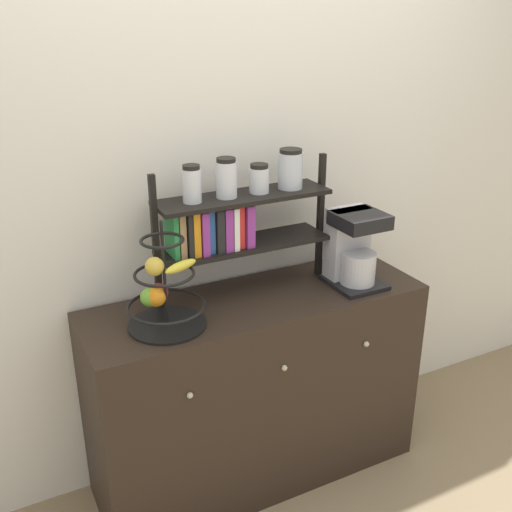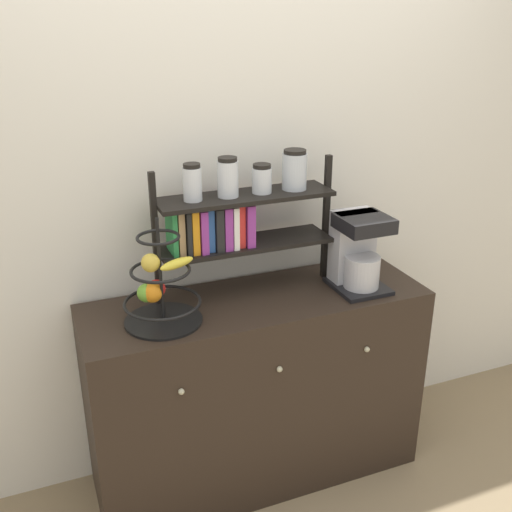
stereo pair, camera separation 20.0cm
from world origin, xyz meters
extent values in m
plane|color=#847051|center=(0.00, 0.00, 0.00)|extent=(12.00, 12.00, 0.00)
cube|color=silver|center=(0.00, 0.51, 1.30)|extent=(7.00, 0.05, 2.60)
cube|color=black|center=(0.00, 0.23, 0.45)|extent=(1.44, 0.47, 0.89)
sphere|color=#B2AD8C|center=(-0.40, -0.01, 0.70)|extent=(0.02, 0.02, 0.02)
sphere|color=#B2AD8C|center=(0.00, -0.01, 0.70)|extent=(0.02, 0.02, 0.02)
sphere|color=#B2AD8C|center=(0.40, -0.01, 0.70)|extent=(0.02, 0.02, 0.02)
cube|color=black|center=(0.44, 0.17, 0.90)|extent=(0.21, 0.24, 0.02)
cube|color=#B7B7BC|center=(0.44, 0.23, 1.07)|extent=(0.18, 0.10, 0.31)
cylinder|color=#B7B7BC|center=(0.44, 0.15, 0.98)|extent=(0.15, 0.15, 0.14)
cube|color=black|center=(0.44, 0.16, 1.19)|extent=(0.20, 0.19, 0.06)
cylinder|color=black|center=(-0.40, 0.19, 0.90)|extent=(0.30, 0.30, 0.01)
cylinder|color=black|center=(-0.40, 0.19, 1.11)|extent=(0.01, 0.01, 0.41)
torus|color=black|center=(-0.40, 0.19, 0.98)|extent=(0.29, 0.29, 0.01)
torus|color=black|center=(-0.40, 0.19, 1.11)|extent=(0.23, 0.23, 0.01)
torus|color=black|center=(-0.40, 0.19, 1.24)|extent=(0.16, 0.16, 0.01)
sphere|color=red|center=(-0.41, 0.24, 1.01)|extent=(0.07, 0.07, 0.07)
sphere|color=#6BAD33|center=(-0.46, 0.21, 1.01)|extent=(0.07, 0.07, 0.07)
sphere|color=orange|center=(-0.44, 0.20, 1.01)|extent=(0.08, 0.08, 0.08)
ellipsoid|color=yellow|center=(-0.34, 0.18, 1.13)|extent=(0.15, 0.09, 0.04)
sphere|color=gold|center=(-0.44, 0.19, 1.14)|extent=(0.07, 0.07, 0.07)
cube|color=black|center=(-0.38, 0.33, 1.17)|extent=(0.02, 0.02, 0.55)
cube|color=black|center=(0.36, 0.33, 1.17)|extent=(0.02, 0.02, 0.55)
cube|color=black|center=(-0.01, 0.33, 1.10)|extent=(0.72, 0.20, 0.02)
cube|color=black|center=(-0.01, 0.33, 1.31)|extent=(0.72, 0.20, 0.02)
cube|color=#2D8C47|center=(-0.32, 0.33, 1.20)|extent=(0.02, 0.12, 0.18)
cube|color=tan|center=(-0.29, 0.33, 1.20)|extent=(0.02, 0.13, 0.18)
cube|color=black|center=(-0.26, 0.33, 1.20)|extent=(0.02, 0.15, 0.18)
cube|color=orange|center=(-0.24, 0.33, 1.20)|extent=(0.03, 0.14, 0.18)
cube|color=#8C338C|center=(-0.20, 0.33, 1.20)|extent=(0.03, 0.16, 0.18)
cube|color=#2D599E|center=(-0.17, 0.33, 1.20)|extent=(0.03, 0.13, 0.18)
cube|color=black|center=(-0.14, 0.33, 1.20)|extent=(0.03, 0.16, 0.18)
cube|color=#8C338C|center=(-0.11, 0.33, 1.20)|extent=(0.03, 0.16, 0.18)
cube|color=white|center=(-0.07, 0.33, 1.20)|extent=(0.02, 0.16, 0.18)
cube|color=red|center=(-0.05, 0.33, 1.20)|extent=(0.03, 0.13, 0.18)
cube|color=#8C338C|center=(-0.01, 0.33, 1.20)|extent=(0.03, 0.16, 0.18)
cylinder|color=silver|center=(-0.23, 0.33, 1.38)|extent=(0.07, 0.07, 0.13)
cylinder|color=black|center=(-0.23, 0.33, 1.45)|extent=(0.07, 0.07, 0.02)
cylinder|color=silver|center=(-0.08, 0.33, 1.39)|extent=(0.08, 0.08, 0.14)
cylinder|color=black|center=(-0.08, 0.33, 1.46)|extent=(0.08, 0.08, 0.02)
cylinder|color=silver|center=(0.06, 0.33, 1.37)|extent=(0.08, 0.08, 0.10)
cylinder|color=black|center=(0.06, 0.33, 1.42)|extent=(0.07, 0.07, 0.02)
cylinder|color=silver|center=(0.21, 0.33, 1.39)|extent=(0.10, 0.10, 0.15)
cylinder|color=black|center=(0.21, 0.33, 1.47)|extent=(0.09, 0.09, 0.02)
camera|label=1|loc=(-1.02, -1.74, 2.00)|focal=42.00mm
camera|label=2|loc=(-0.83, -1.82, 2.00)|focal=42.00mm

